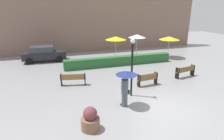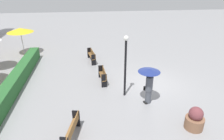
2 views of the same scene
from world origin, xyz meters
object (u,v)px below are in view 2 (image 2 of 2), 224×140
at_px(lamp_post, 126,60).
at_px(patio_umbrella_yellow_far, 20,30).
at_px(bench_far_left, 72,130).
at_px(planter_pot, 195,119).
at_px(bench_mid_center, 103,75).
at_px(pedestrian_with_umbrella, 149,80).
at_px(bench_far_right, 92,55).

relative_size(lamp_post, patio_umbrella_yellow_far, 1.52).
relative_size(bench_far_left, lamp_post, 0.50).
xyz_separation_m(planter_pot, lamp_post, (3.12, 2.63, 1.72)).
height_order(bench_far_left, planter_pot, planter_pot).
xyz_separation_m(bench_mid_center, planter_pot, (-4.86, -3.74, -0.04)).
height_order(planter_pot, patio_umbrella_yellow_far, patio_umbrella_yellow_far).
bearing_deg(bench_mid_center, lamp_post, -147.50).
xyz_separation_m(bench_mid_center, lamp_post, (-1.74, -1.11, 1.68)).
bearing_deg(bench_far_left, lamp_post, -40.97).
bearing_deg(pedestrian_with_umbrella, bench_far_left, 121.16).
relative_size(bench_far_left, patio_umbrella_yellow_far, 0.76).
height_order(bench_mid_center, bench_far_left, bench_mid_center).
bearing_deg(planter_pot, bench_far_left, 90.85).
relative_size(bench_mid_center, bench_far_right, 0.83).
xyz_separation_m(bench_mid_center, pedestrian_with_umbrella, (-2.59, -2.22, 0.86)).
bearing_deg(bench_far_left, bench_mid_center, -18.65).
relative_size(bench_mid_center, planter_pot, 1.39).
bearing_deg(pedestrian_with_umbrella, planter_pot, -146.27).
relative_size(bench_mid_center, bench_far_left, 0.86).
distance_m(bench_far_right, lamp_post, 5.91).
bearing_deg(lamp_post, patio_umbrella_yellow_far, 44.58).
height_order(bench_far_right, patio_umbrella_yellow_far, patio_umbrella_yellow_far).
distance_m(pedestrian_with_umbrella, lamp_post, 1.62).
height_order(bench_far_right, lamp_post, lamp_post).
xyz_separation_m(bench_mid_center, bench_far_right, (3.65, 0.63, 0.01)).
bearing_deg(bench_mid_center, patio_umbrella_yellow_far, 47.36).
bearing_deg(bench_far_left, patio_umbrella_yellow_far, 23.99).
height_order(bench_mid_center, planter_pot, planter_pot).
distance_m(planter_pot, lamp_post, 4.43).
distance_m(bench_far_left, planter_pot, 5.41).
distance_m(bench_far_right, planter_pot, 9.57).
height_order(bench_far_left, lamp_post, lamp_post).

